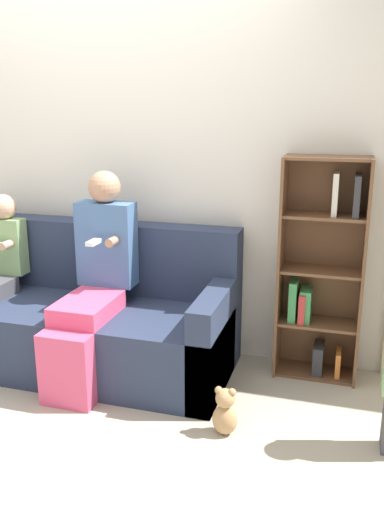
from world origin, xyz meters
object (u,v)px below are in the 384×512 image
(couch, at_px, (81,318))
(adult_seated, at_px, (94,277))
(teddy_bear, at_px, (225,412))
(bookshelf, at_px, (320,274))

(couch, height_order, adult_seated, adult_seated)
(couch, bearing_deg, teddy_bear, -26.40)
(couch, relative_size, bookshelf, 1.45)
(couch, bearing_deg, adult_seated, -36.29)
(bookshelf, bearing_deg, adult_seated, -162.19)
(couch, bearing_deg, bookshelf, 11.16)
(couch, distance_m, adult_seated, 0.40)
(adult_seated, relative_size, bookshelf, 0.92)
(adult_seated, bearing_deg, couch, 143.71)
(teddy_bear, bearing_deg, bookshelf, 64.75)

